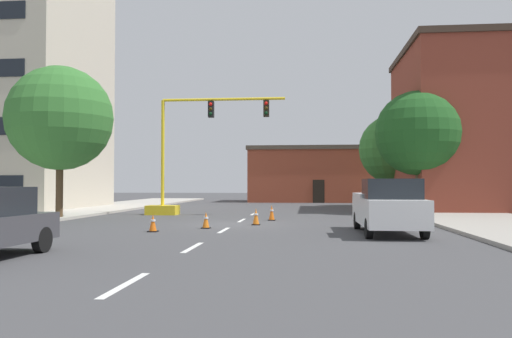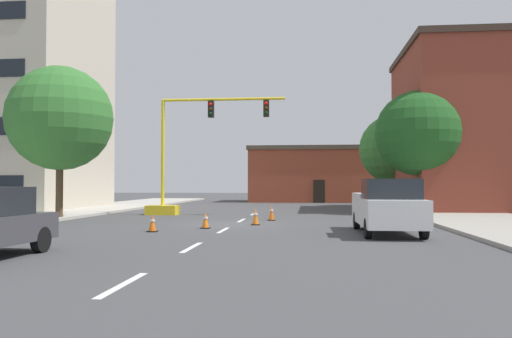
{
  "view_description": "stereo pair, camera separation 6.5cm",
  "coord_description": "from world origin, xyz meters",
  "px_view_note": "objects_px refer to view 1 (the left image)",
  "views": [
    {
      "loc": [
        3.27,
        -23.12,
        1.82
      ],
      "look_at": [
        0.23,
        7.43,
        2.69
      ],
      "focal_mm": 36.51,
      "sensor_mm": 36.0,
      "label": 1
    },
    {
      "loc": [
        3.33,
        -23.11,
        1.82
      ],
      "look_at": [
        0.23,
        7.43,
        2.69
      ],
      "focal_mm": 36.51,
      "sensor_mm": 36.0,
      "label": 2
    }
  ],
  "objects_px": {
    "tree_right_far": "(394,149)",
    "traffic_cone_roadside_b": "(206,220)",
    "traffic_signal_gantry": "(179,177)",
    "tree_right_mid": "(418,133)",
    "traffic_cone_roadside_c": "(153,223)",
    "tree_left_near": "(60,118)",
    "traffic_cone_roadside_d": "(256,217)",
    "pickup_truck_white": "(388,207)",
    "traffic_cone_roadside_a": "(272,213)"
  },
  "relations": [
    {
      "from": "tree_right_mid",
      "to": "traffic_cone_roadside_d",
      "type": "relative_size",
      "value": 10.03
    },
    {
      "from": "traffic_cone_roadside_a",
      "to": "traffic_cone_roadside_d",
      "type": "distance_m",
      "value": 2.94
    },
    {
      "from": "traffic_cone_roadside_b",
      "to": "traffic_cone_roadside_c",
      "type": "relative_size",
      "value": 1.0
    },
    {
      "from": "tree_left_near",
      "to": "traffic_cone_roadside_a",
      "type": "bearing_deg",
      "value": 2.62
    },
    {
      "from": "traffic_cone_roadside_a",
      "to": "traffic_cone_roadside_d",
      "type": "bearing_deg",
      "value": -99.68
    },
    {
      "from": "tree_left_near",
      "to": "traffic_cone_roadside_c",
      "type": "distance_m",
      "value": 10.24
    },
    {
      "from": "traffic_signal_gantry",
      "to": "tree_right_far",
      "type": "bearing_deg",
      "value": 41.13
    },
    {
      "from": "traffic_cone_roadside_a",
      "to": "traffic_cone_roadside_b",
      "type": "relative_size",
      "value": 1.16
    },
    {
      "from": "tree_left_near",
      "to": "tree_right_far",
      "type": "distance_m",
      "value": 25.95
    },
    {
      "from": "tree_left_near",
      "to": "traffic_cone_roadside_a",
      "type": "height_order",
      "value": "tree_left_near"
    },
    {
      "from": "tree_right_mid",
      "to": "traffic_cone_roadside_c",
      "type": "height_order",
      "value": "tree_right_mid"
    },
    {
      "from": "traffic_cone_roadside_b",
      "to": "traffic_cone_roadside_d",
      "type": "height_order",
      "value": "traffic_cone_roadside_d"
    },
    {
      "from": "traffic_cone_roadside_c",
      "to": "traffic_cone_roadside_d",
      "type": "relative_size",
      "value": 0.9
    },
    {
      "from": "tree_right_mid",
      "to": "traffic_cone_roadside_c",
      "type": "distance_m",
      "value": 18.71
    },
    {
      "from": "tree_right_mid",
      "to": "tree_right_far",
      "type": "xyz_separation_m",
      "value": [
        0.2,
        10.11,
        -0.32
      ]
    },
    {
      "from": "traffic_cone_roadside_c",
      "to": "traffic_cone_roadside_d",
      "type": "distance_m",
      "value": 5.09
    },
    {
      "from": "traffic_cone_roadside_c",
      "to": "traffic_cone_roadside_d",
      "type": "xyz_separation_m",
      "value": [
        3.55,
        3.64,
        0.04
      ]
    },
    {
      "from": "traffic_cone_roadside_b",
      "to": "tree_right_far",
      "type": "bearing_deg",
      "value": 62.98
    },
    {
      "from": "traffic_cone_roadside_d",
      "to": "traffic_cone_roadside_c",
      "type": "bearing_deg",
      "value": -134.26
    },
    {
      "from": "tree_right_mid",
      "to": "pickup_truck_white",
      "type": "relative_size",
      "value": 1.38
    },
    {
      "from": "traffic_cone_roadside_c",
      "to": "traffic_signal_gantry",
      "type": "bearing_deg",
      "value": 98.98
    },
    {
      "from": "tree_right_mid",
      "to": "traffic_cone_roadside_a",
      "type": "xyz_separation_m",
      "value": [
        -8.46,
        -6.61,
        -4.51
      ]
    },
    {
      "from": "traffic_signal_gantry",
      "to": "traffic_cone_roadside_d",
      "type": "height_order",
      "value": "traffic_signal_gantry"
    },
    {
      "from": "traffic_cone_roadside_a",
      "to": "traffic_cone_roadside_b",
      "type": "height_order",
      "value": "traffic_cone_roadside_a"
    },
    {
      "from": "traffic_cone_roadside_c",
      "to": "tree_left_near",
      "type": "bearing_deg",
      "value": 137.96
    },
    {
      "from": "traffic_cone_roadside_b",
      "to": "tree_right_mid",
      "type": "bearing_deg",
      "value": 46.71
    },
    {
      "from": "tree_right_far",
      "to": "pickup_truck_white",
      "type": "relative_size",
      "value": 1.36
    },
    {
      "from": "traffic_cone_roadside_a",
      "to": "traffic_cone_roadside_b",
      "type": "bearing_deg",
      "value": -115.73
    },
    {
      "from": "traffic_cone_roadside_d",
      "to": "traffic_cone_roadside_b",
      "type": "bearing_deg",
      "value": -133.3
    },
    {
      "from": "traffic_cone_roadside_a",
      "to": "traffic_signal_gantry",
      "type": "bearing_deg",
      "value": 144.15
    },
    {
      "from": "tree_left_near",
      "to": "traffic_cone_roadside_a",
      "type": "relative_size",
      "value": 9.99
    },
    {
      "from": "traffic_signal_gantry",
      "to": "tree_right_mid",
      "type": "distance_m",
      "value": 14.66
    },
    {
      "from": "traffic_cone_roadside_c",
      "to": "traffic_cone_roadside_b",
      "type": "bearing_deg",
      "value": 44.67
    },
    {
      "from": "tree_left_near",
      "to": "traffic_cone_roadside_d",
      "type": "height_order",
      "value": "tree_left_near"
    },
    {
      "from": "traffic_cone_roadside_a",
      "to": "pickup_truck_white",
      "type": "bearing_deg",
      "value": -54.07
    },
    {
      "from": "traffic_cone_roadside_b",
      "to": "traffic_cone_roadside_d",
      "type": "xyz_separation_m",
      "value": [
        1.85,
        1.96,
        0.04
      ]
    },
    {
      "from": "pickup_truck_white",
      "to": "traffic_cone_roadside_b",
      "type": "relative_size",
      "value": 8.03
    },
    {
      "from": "traffic_cone_roadside_a",
      "to": "traffic_cone_roadside_d",
      "type": "relative_size",
      "value": 1.05
    },
    {
      "from": "tree_right_far",
      "to": "traffic_cone_roadside_b",
      "type": "height_order",
      "value": "tree_right_far"
    },
    {
      "from": "pickup_truck_white",
      "to": "traffic_cone_roadside_b",
      "type": "xyz_separation_m",
      "value": [
        -7.02,
        1.58,
        -0.64
      ]
    },
    {
      "from": "tree_right_mid",
      "to": "traffic_cone_roadside_b",
      "type": "height_order",
      "value": "tree_right_mid"
    },
    {
      "from": "traffic_signal_gantry",
      "to": "traffic_cone_roadside_c",
      "type": "distance_m",
      "value": 10.98
    },
    {
      "from": "tree_right_far",
      "to": "traffic_cone_roadside_a",
      "type": "relative_size",
      "value": 9.41
    },
    {
      "from": "tree_right_mid",
      "to": "traffic_cone_roadside_b",
      "type": "relative_size",
      "value": 11.08
    },
    {
      "from": "traffic_signal_gantry",
      "to": "pickup_truck_white",
      "type": "distance_m",
      "value": 14.89
    },
    {
      "from": "tree_right_far",
      "to": "traffic_cone_roadside_c",
      "type": "height_order",
      "value": "tree_right_far"
    },
    {
      "from": "tree_right_mid",
      "to": "tree_right_far",
      "type": "height_order",
      "value": "tree_right_mid"
    },
    {
      "from": "tree_right_mid",
      "to": "tree_left_near",
      "type": "height_order",
      "value": "tree_left_near"
    },
    {
      "from": "tree_left_near",
      "to": "traffic_cone_roadside_d",
      "type": "bearing_deg",
      "value": -13.22
    },
    {
      "from": "tree_right_mid",
      "to": "traffic_cone_roadside_b",
      "type": "bearing_deg",
      "value": -133.29
    }
  ]
}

